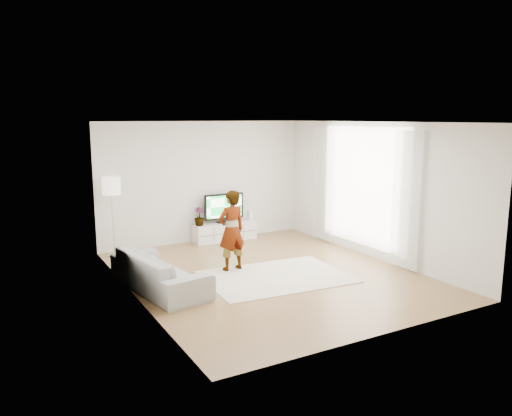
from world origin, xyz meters
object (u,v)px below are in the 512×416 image
television (224,207)px  player (231,230)px  media_console (225,232)px  sofa (159,271)px  floor_lamp (111,189)px  rug (276,277)px

television → player: player is taller
media_console → television: 0.59m
sofa → floor_lamp: 2.72m
television → floor_lamp: size_ratio=0.59×
player → floor_lamp: size_ratio=0.92×
media_console → television: size_ratio=1.53×
floor_lamp → television: bearing=2.0°
rug → sofa: 2.13m
player → sofa: 1.65m
media_console → floor_lamp: floor_lamp is taller
television → sofa: size_ratio=0.46×
media_console → player: size_ratio=0.99×
rug → sofa: (-2.07, 0.42, 0.31)m
media_console → television: bearing=90.0°
media_console → floor_lamp: bearing=-178.6°
player → rug: bearing=117.9°
rug → floor_lamp: size_ratio=1.53×
player → television: bearing=-118.1°
media_console → rug: size_ratio=0.59×
media_console → sofa: sofa is taller
floor_lamp → media_console: bearing=1.4°
media_console → player: 2.43m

